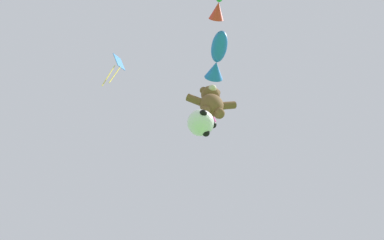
{
  "coord_description": "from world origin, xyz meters",
  "views": [
    {
      "loc": [
        -1.36,
        -1.62,
        1.12
      ],
      "look_at": [
        -0.28,
        4.1,
        10.37
      ],
      "focal_mm": 28.0,
      "sensor_mm": 36.0,
      "label": 1
    }
  ],
  "objects_px": {
    "soccer_ball_kite": "(201,123)",
    "fish_kite_crimson": "(211,108)",
    "teddy_bear_kite": "(211,102)",
    "diamond_kite": "(117,66)",
    "fish_kite_cobalt": "(217,59)"
  },
  "relations": [
    {
      "from": "fish_kite_crimson",
      "to": "fish_kite_cobalt",
      "type": "distance_m",
      "value": 2.97
    },
    {
      "from": "fish_kite_cobalt",
      "to": "soccer_ball_kite",
      "type": "bearing_deg",
      "value": 114.75
    },
    {
      "from": "soccer_ball_kite",
      "to": "diamond_kite",
      "type": "xyz_separation_m",
      "value": [
        -3.67,
        -0.43,
        2.8
      ]
    },
    {
      "from": "diamond_kite",
      "to": "fish_kite_cobalt",
      "type": "bearing_deg",
      "value": -10.83
    },
    {
      "from": "fish_kite_crimson",
      "to": "fish_kite_cobalt",
      "type": "relative_size",
      "value": 0.88
    },
    {
      "from": "fish_kite_crimson",
      "to": "diamond_kite",
      "type": "bearing_deg",
      "value": -156.11
    },
    {
      "from": "fish_kite_crimson",
      "to": "diamond_kite",
      "type": "height_order",
      "value": "fish_kite_crimson"
    },
    {
      "from": "fish_kite_crimson",
      "to": "soccer_ball_kite",
      "type": "bearing_deg",
      "value": -121.19
    },
    {
      "from": "fish_kite_cobalt",
      "to": "diamond_kite",
      "type": "relative_size",
      "value": 0.76
    },
    {
      "from": "soccer_ball_kite",
      "to": "fish_kite_crimson",
      "type": "bearing_deg",
      "value": 58.81
    },
    {
      "from": "fish_kite_cobalt",
      "to": "fish_kite_crimson",
      "type": "bearing_deg",
      "value": 81.88
    },
    {
      "from": "fish_kite_cobalt",
      "to": "teddy_bear_kite",
      "type": "bearing_deg",
      "value": 93.69
    },
    {
      "from": "diamond_kite",
      "to": "teddy_bear_kite",
      "type": "bearing_deg",
      "value": 6.12
    },
    {
      "from": "teddy_bear_kite",
      "to": "fish_kite_cobalt",
      "type": "relative_size",
      "value": 0.98
    },
    {
      "from": "teddy_bear_kite",
      "to": "diamond_kite",
      "type": "distance_m",
      "value": 4.3
    }
  ]
}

